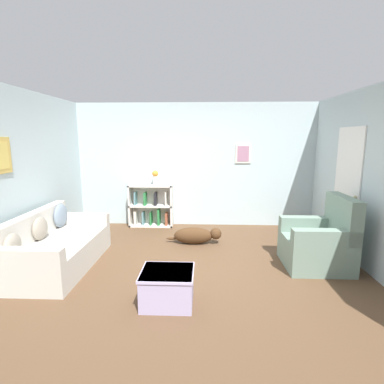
# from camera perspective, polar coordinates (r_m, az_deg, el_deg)

# --- Properties ---
(ground_plane) EXTENTS (14.00, 14.00, 0.00)m
(ground_plane) POSITION_cam_1_polar(r_m,az_deg,el_deg) (4.57, -0.21, -13.99)
(ground_plane) COLOR brown
(wall_back) EXTENTS (5.60, 0.13, 2.60)m
(wall_back) POSITION_cam_1_polar(r_m,az_deg,el_deg) (6.44, 0.70, 5.14)
(wall_back) COLOR silver
(wall_back) RESTS_ON ground_plane
(wall_left) EXTENTS (0.13, 5.00, 2.60)m
(wall_left) POSITION_cam_1_polar(r_m,az_deg,el_deg) (5.01, -30.80, 2.23)
(wall_left) COLOR silver
(wall_left) RESTS_ON ground_plane
(wall_right) EXTENTS (0.16, 5.00, 2.60)m
(wall_right) POSITION_cam_1_polar(r_m,az_deg,el_deg) (4.83, 31.58, 1.80)
(wall_right) COLOR silver
(wall_right) RESTS_ON ground_plane
(couch) EXTENTS (0.93, 1.83, 0.80)m
(couch) POSITION_cam_1_polar(r_m,az_deg,el_deg) (4.90, -24.57, -9.54)
(couch) COLOR beige
(couch) RESTS_ON ground_plane
(bookshelf) EXTENTS (0.93, 0.28, 0.90)m
(bookshelf) POSITION_cam_1_polar(r_m,az_deg,el_deg) (6.49, -7.78, -2.77)
(bookshelf) COLOR silver
(bookshelf) RESTS_ON ground_plane
(recliner_chair) EXTENTS (0.89, 0.85, 1.06)m
(recliner_chair) POSITION_cam_1_polar(r_m,az_deg,el_deg) (4.83, 23.23, -8.81)
(recliner_chair) COLOR gray
(recliner_chair) RESTS_ON ground_plane
(coffee_table) EXTENTS (0.60, 0.54, 0.39)m
(coffee_table) POSITION_cam_1_polar(r_m,az_deg,el_deg) (3.60, -4.69, -17.41)
(coffee_table) COLOR #ADA3CC
(coffee_table) RESTS_ON ground_plane
(dog) EXTENTS (1.00, 0.27, 0.30)m
(dog) POSITION_cam_1_polar(r_m,az_deg,el_deg) (5.42, 0.83, -8.26)
(dog) COLOR #472D19
(dog) RESTS_ON ground_plane
(vase) EXTENTS (0.13, 0.13, 0.31)m
(vase) POSITION_cam_1_polar(r_m,az_deg,el_deg) (6.33, -7.01, 2.91)
(vase) COLOR silver
(vase) RESTS_ON bookshelf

